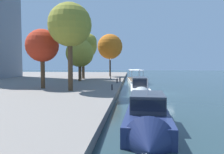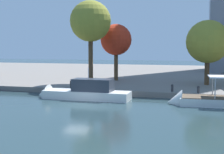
{
  "view_description": "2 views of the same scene",
  "coord_description": "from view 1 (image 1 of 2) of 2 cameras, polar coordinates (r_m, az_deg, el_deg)",
  "views": [
    {
      "loc": [
        -30.1,
        4.66,
        4.11
      ],
      "look_at": [
        1.56,
        7.6,
        2.16
      ],
      "focal_mm": 33.99,
      "sensor_mm": 36.0,
      "label": 1
    },
    {
      "loc": [
        11.63,
        -27.57,
        5.52
      ],
      "look_at": [
        2.05,
        4.96,
        2.34
      ],
      "focal_mm": 49.9,
      "sensor_mm": 36.0,
      "label": 2
    }
  ],
  "objects": [
    {
      "name": "mooring_bollard_0",
      "position": [
        38.67,
        1.38,
        -0.95
      ],
      "size": [
        0.3,
        0.3,
        0.85
      ],
      "color": "#2D2D33",
      "rests_on": "dock_promenade"
    },
    {
      "name": "tree_4",
      "position": [
        31.91,
        -18.18,
        7.94
      ],
      "size": [
        4.63,
        4.63,
        8.4
      ],
      "color": "#4C3823",
      "rests_on": "dock_promenade"
    },
    {
      "name": "motor_yacht_0",
      "position": [
        13.46,
        9.54,
        -11.57
      ],
      "size": [
        8.61,
        3.13,
        4.11
      ],
      "rotation": [
        0.0,
        0.0,
        3.08
      ],
      "color": "navy",
      "rests_on": "ground_plane"
    },
    {
      "name": "tree_1",
      "position": [
        28.38,
        -11.47,
        13.49
      ],
      "size": [
        5.59,
        5.59,
        11.29
      ],
      "color": "#4C3823",
      "rests_on": "dock_promenade"
    },
    {
      "name": "motor_yacht_1",
      "position": [
        29.38,
        7.51,
        -3.41
      ],
      "size": [
        10.47,
        2.54,
        4.36
      ],
      "rotation": [
        0.0,
        0.0,
        3.14
      ],
      "color": "silver",
      "rests_on": "ground_plane"
    },
    {
      "name": "mooring_bollard_1",
      "position": [
        28.21,
        0.0,
        -2.67
      ],
      "size": [
        0.23,
        0.23,
        0.79
      ],
      "color": "#2D2D33",
      "rests_on": "dock_promenade"
    },
    {
      "name": "tree_0",
      "position": [
        51.24,
        -7.95,
        8.45
      ],
      "size": [
        6.65,
        7.25,
        11.13
      ],
      "color": "#4C3823",
      "rests_on": "dock_promenade"
    },
    {
      "name": "tour_boat_2",
      "position": [
        45.68,
        6.49,
        -1.31
      ],
      "size": [
        15.35,
        3.9,
        3.99
      ],
      "rotation": [
        0.0,
        0.0,
        3.22
      ],
      "color": "silver",
      "rests_on": "ground_plane"
    },
    {
      "name": "tree_3",
      "position": [
        43.44,
        -8.66,
        6.41
      ],
      "size": [
        5.62,
        5.62,
        8.5
      ],
      "color": "#4C3823",
      "rests_on": "dock_promenade"
    },
    {
      "name": "ground_plane",
      "position": [
        30.74,
        14.01,
        -4.28
      ],
      "size": [
        220.0,
        220.0,
        0.0
      ],
      "primitive_type": "plane",
      "color": "#23383D"
    },
    {
      "name": "mooring_bollard_2",
      "position": [
        41.45,
        2.15,
        -0.68
      ],
      "size": [
        0.31,
        0.31,
        0.81
      ],
      "color": "#2D2D33",
      "rests_on": "dock_promenade"
    },
    {
      "name": "lamp_post",
      "position": [
        48.67,
        -0.37,
        2.68
      ],
      "size": [
        0.37,
        0.37,
        4.71
      ],
      "color": "black",
      "rests_on": "dock_promenade"
    },
    {
      "name": "tree_2",
      "position": [
        59.01,
        -0.33,
        8.03
      ],
      "size": [
        6.91,
        6.91,
        11.74
      ],
      "color": "#4C3823",
      "rests_on": "dock_promenade"
    }
  ]
}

